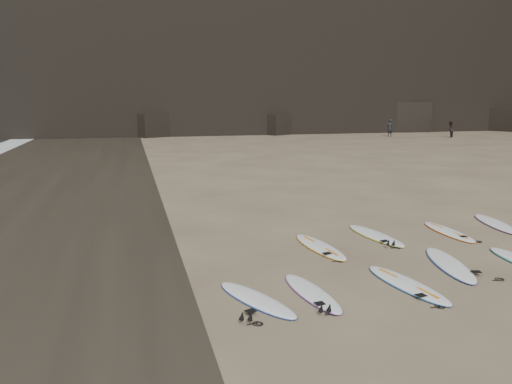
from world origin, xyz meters
The scene contains 12 objects.
ground centered at (0.00, 0.00, 0.00)m, with size 240.00×240.00×0.00m, color #897559.
wet_sand centered at (-13.00, 10.00, 0.00)m, with size 12.00×200.00×0.01m, color #383026.
surfboard_0 centered at (-4.57, -0.74, 0.04)m, with size 0.57×2.36×0.09m, color white.
surfboard_1 centered at (-2.35, -0.82, 0.05)m, with size 0.63×2.62×0.09m, color white.
surfboard_2 centered at (-0.60, 0.13, 0.05)m, with size 0.66×2.75×0.10m, color white.
surfboard_5 centered at (-3.18, 2.32, 0.05)m, with size 0.64×2.66×0.10m, color white.
surfboard_6 centered at (-1.13, 3.00, 0.05)m, with size 0.64×2.66×0.10m, color white.
surfboard_7 centered at (1.26, 2.82, 0.04)m, with size 0.60×2.48×0.09m, color white.
surfboard_8 centered at (3.38, 3.31, 0.05)m, with size 0.64×2.68×0.10m, color white.
surfboard_11 centered at (-5.80, -0.80, 0.04)m, with size 0.58×2.40×0.09m, color white.
person_a centered at (19.18, 38.70, 0.93)m, with size 0.68×0.44×1.86m, color black.
person_b centered at (24.69, 35.94, 0.85)m, with size 0.83×0.65×1.70m, color black.
Camera 1 is at (-8.19, -10.15, 4.11)m, focal length 35.00 mm.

